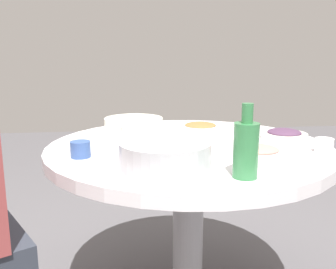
{
  "coord_description": "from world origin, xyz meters",
  "views": [
    {
      "loc": [
        1.49,
        -0.25,
        1.11
      ],
      "look_at": [
        0.01,
        -0.09,
        0.79
      ],
      "focal_mm": 40.71,
      "sensor_mm": 36.0,
      "label": 1
    }
  ],
  "objects_px": {
    "tea_cup_far": "(324,145)",
    "dish_shrimp": "(259,151)",
    "green_bottle": "(246,148)",
    "dish_tofu_braise": "(200,127)",
    "dish_eggplant": "(284,135)",
    "rice_bowl": "(165,155)",
    "round_dining_table": "(189,170)",
    "tea_cup_near": "(80,149)",
    "soup_bowl": "(134,125)"
  },
  "relations": [
    {
      "from": "tea_cup_far",
      "to": "dish_shrimp",
      "type": "bearing_deg",
      "value": -86.77
    },
    {
      "from": "green_bottle",
      "to": "dish_tofu_braise",
      "type": "bearing_deg",
      "value": 179.68
    },
    {
      "from": "dish_eggplant",
      "to": "rice_bowl",
      "type": "bearing_deg",
      "value": -55.95
    },
    {
      "from": "round_dining_table",
      "to": "tea_cup_far",
      "type": "distance_m",
      "value": 0.53
    },
    {
      "from": "dish_shrimp",
      "to": "green_bottle",
      "type": "height_order",
      "value": "green_bottle"
    },
    {
      "from": "round_dining_table",
      "to": "dish_eggplant",
      "type": "xyz_separation_m",
      "value": [
        -0.06,
        0.43,
        0.13
      ]
    },
    {
      "from": "tea_cup_near",
      "to": "tea_cup_far",
      "type": "height_order",
      "value": "tea_cup_near"
    },
    {
      "from": "soup_bowl",
      "to": "dish_tofu_braise",
      "type": "bearing_deg",
      "value": 89.66
    },
    {
      "from": "round_dining_table",
      "to": "dish_eggplant",
      "type": "height_order",
      "value": "dish_eggplant"
    },
    {
      "from": "dish_eggplant",
      "to": "green_bottle",
      "type": "bearing_deg",
      "value": -34.11
    },
    {
      "from": "soup_bowl",
      "to": "round_dining_table",
      "type": "bearing_deg",
      "value": 38.42
    },
    {
      "from": "green_bottle",
      "to": "dish_shrimp",
      "type": "bearing_deg",
      "value": 151.68
    },
    {
      "from": "green_bottle",
      "to": "tea_cup_far",
      "type": "xyz_separation_m",
      "value": [
        -0.25,
        0.38,
        -0.06
      ]
    },
    {
      "from": "tea_cup_near",
      "to": "dish_tofu_braise",
      "type": "bearing_deg",
      "value": 128.96
    },
    {
      "from": "round_dining_table",
      "to": "green_bottle",
      "type": "bearing_deg",
      "value": 12.73
    },
    {
      "from": "dish_eggplant",
      "to": "tea_cup_far",
      "type": "distance_m",
      "value": 0.24
    },
    {
      "from": "green_bottle",
      "to": "round_dining_table",
      "type": "bearing_deg",
      "value": -167.27
    },
    {
      "from": "rice_bowl",
      "to": "green_bottle",
      "type": "relative_size",
      "value": 1.33
    },
    {
      "from": "round_dining_table",
      "to": "dish_eggplant",
      "type": "relative_size",
      "value": 5.84
    },
    {
      "from": "dish_tofu_braise",
      "to": "dish_eggplant",
      "type": "bearing_deg",
      "value": 56.78
    },
    {
      "from": "dish_shrimp",
      "to": "green_bottle",
      "type": "relative_size",
      "value": 0.86
    },
    {
      "from": "dish_tofu_braise",
      "to": "dish_eggplant",
      "type": "relative_size",
      "value": 1.0
    },
    {
      "from": "dish_shrimp",
      "to": "tea_cup_near",
      "type": "distance_m",
      "value": 0.64
    },
    {
      "from": "rice_bowl",
      "to": "dish_shrimp",
      "type": "height_order",
      "value": "rice_bowl"
    },
    {
      "from": "soup_bowl",
      "to": "dish_eggplant",
      "type": "distance_m",
      "value": 0.68
    },
    {
      "from": "dish_shrimp",
      "to": "dish_eggplant",
      "type": "xyz_separation_m",
      "value": [
        -0.25,
        0.2,
        0.0
      ]
    },
    {
      "from": "rice_bowl",
      "to": "dish_eggplant",
      "type": "relative_size",
      "value": 1.51
    },
    {
      "from": "round_dining_table",
      "to": "dish_shrimp",
      "type": "height_order",
      "value": "dish_shrimp"
    },
    {
      "from": "dish_shrimp",
      "to": "dish_eggplant",
      "type": "bearing_deg",
      "value": 141.08
    },
    {
      "from": "rice_bowl",
      "to": "dish_eggplant",
      "type": "xyz_separation_m",
      "value": [
        -0.38,
        0.56,
        -0.03
      ]
    },
    {
      "from": "dish_tofu_braise",
      "to": "green_bottle",
      "type": "distance_m",
      "value": 0.71
    },
    {
      "from": "round_dining_table",
      "to": "soup_bowl",
      "type": "height_order",
      "value": "soup_bowl"
    },
    {
      "from": "rice_bowl",
      "to": "tea_cup_near",
      "type": "relative_size",
      "value": 4.14
    },
    {
      "from": "soup_bowl",
      "to": "tea_cup_near",
      "type": "distance_m",
      "value": 0.47
    },
    {
      "from": "soup_bowl",
      "to": "dish_tofu_braise",
      "type": "relative_size",
      "value": 1.44
    },
    {
      "from": "tea_cup_near",
      "to": "round_dining_table",
      "type": "bearing_deg",
      "value": 109.4
    },
    {
      "from": "dish_shrimp",
      "to": "green_bottle",
      "type": "bearing_deg",
      "value": -28.32
    },
    {
      "from": "round_dining_table",
      "to": "tea_cup_near",
      "type": "distance_m",
      "value": 0.46
    },
    {
      "from": "rice_bowl",
      "to": "soup_bowl",
      "type": "bearing_deg",
      "value": -171.72
    },
    {
      "from": "soup_bowl",
      "to": "green_bottle",
      "type": "height_order",
      "value": "green_bottle"
    },
    {
      "from": "dish_eggplant",
      "to": "soup_bowl",
      "type": "bearing_deg",
      "value": -108.5
    },
    {
      "from": "rice_bowl",
      "to": "dish_tofu_braise",
      "type": "xyz_separation_m",
      "value": [
        -0.59,
        0.23,
        -0.03
      ]
    },
    {
      "from": "round_dining_table",
      "to": "rice_bowl",
      "type": "xyz_separation_m",
      "value": [
        0.32,
        -0.13,
        0.16
      ]
    },
    {
      "from": "green_bottle",
      "to": "tea_cup_far",
      "type": "relative_size",
      "value": 3.29
    },
    {
      "from": "dish_tofu_braise",
      "to": "tea_cup_far",
      "type": "distance_m",
      "value": 0.59
    },
    {
      "from": "dish_shrimp",
      "to": "dish_tofu_braise",
      "type": "height_order",
      "value": "dish_tofu_braise"
    },
    {
      "from": "dish_shrimp",
      "to": "tea_cup_near",
      "type": "bearing_deg",
      "value": -94.23
    },
    {
      "from": "soup_bowl",
      "to": "dish_eggplant",
      "type": "xyz_separation_m",
      "value": [
        0.22,
        0.65,
        -0.01
      ]
    },
    {
      "from": "round_dining_table",
      "to": "tea_cup_far",
      "type": "height_order",
      "value": "tea_cup_far"
    },
    {
      "from": "rice_bowl",
      "to": "dish_tofu_braise",
      "type": "height_order",
      "value": "rice_bowl"
    }
  ]
}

